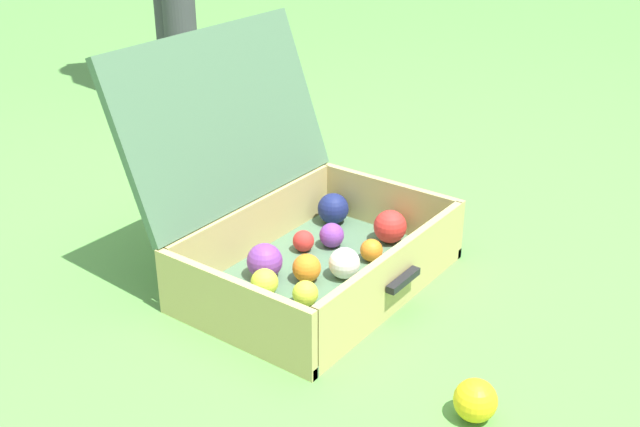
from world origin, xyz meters
TOP-DOWN VIEW (x-y plane):
  - ground_plane at (0.00, 0.00)m, footprint 16.00×16.00m
  - open_suitcase at (0.01, 0.09)m, footprint 0.61×0.59m
  - stray_ball_on_grass at (-0.22, -0.48)m, footprint 0.08×0.08m

SIDE VIEW (x-z plane):
  - ground_plane at x=0.00m, z-range 0.00..0.00m
  - stray_ball_on_grass at x=-0.22m, z-range 0.00..0.08m
  - open_suitcase at x=0.01m, z-range -0.15..0.39m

